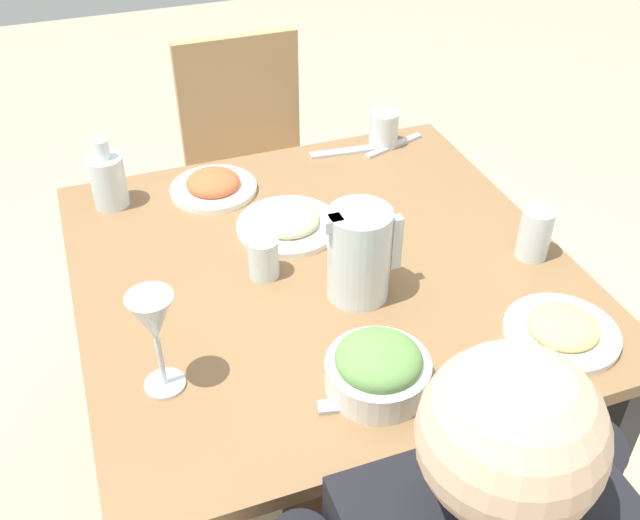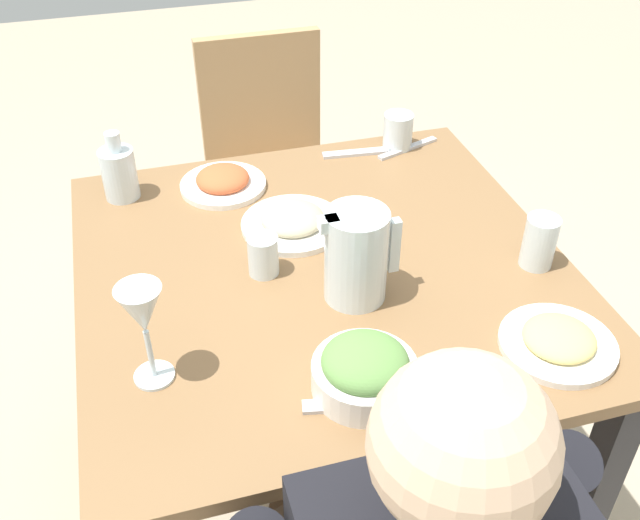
% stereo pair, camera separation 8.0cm
% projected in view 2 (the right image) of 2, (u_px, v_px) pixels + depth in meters
% --- Properties ---
extents(ground_plane, '(8.00, 8.00, 0.00)m').
position_uv_depth(ground_plane, '(323.00, 486.00, 1.94)').
color(ground_plane, tan).
extents(dining_table, '(0.99, 0.99, 0.75)m').
position_uv_depth(dining_table, '(323.00, 307.00, 1.56)').
color(dining_table, olive).
rests_on(dining_table, ground_plane).
extents(chair_far, '(0.40, 0.40, 0.90)m').
position_uv_depth(chair_far, '(270.00, 164.00, 2.29)').
color(chair_far, tan).
rests_on(chair_far, ground_plane).
extents(water_pitcher, '(0.16, 0.12, 0.19)m').
position_uv_depth(water_pitcher, '(356.00, 255.00, 1.35)').
color(water_pitcher, silver).
rests_on(water_pitcher, dining_table).
extents(salad_bowl, '(0.18, 0.18, 0.09)m').
position_uv_depth(salad_bowl, '(365.00, 371.00, 1.19)').
color(salad_bowl, white).
rests_on(salad_bowl, dining_table).
extents(plate_rice_curry, '(0.20, 0.20, 0.05)m').
position_uv_depth(plate_rice_curry, '(223.00, 181.00, 1.71)').
color(plate_rice_curry, white).
rests_on(plate_rice_curry, dining_table).
extents(plate_beans, '(0.23, 0.23, 0.05)m').
position_uv_depth(plate_beans, '(293.00, 221.00, 1.58)').
color(plate_beans, white).
rests_on(plate_beans, dining_table).
extents(plate_fries, '(0.21, 0.21, 0.04)m').
position_uv_depth(plate_fries, '(558.00, 341.00, 1.29)').
color(plate_fries, white).
rests_on(plate_fries, dining_table).
extents(water_glass_near_left, '(0.06, 0.06, 0.09)m').
position_uv_depth(water_glass_near_left, '(263.00, 255.00, 1.44)').
color(water_glass_near_left, silver).
rests_on(water_glass_near_left, dining_table).
extents(water_glass_center, '(0.07, 0.07, 0.11)m').
position_uv_depth(water_glass_center, '(539.00, 242.00, 1.46)').
color(water_glass_center, silver).
rests_on(water_glass_center, dining_table).
extents(water_glass_far_left, '(0.08, 0.08, 0.09)m').
position_uv_depth(water_glass_far_left, '(398.00, 131.00, 1.86)').
color(water_glass_far_left, silver).
rests_on(water_glass_far_left, dining_table).
extents(wine_glass, '(0.08, 0.08, 0.20)m').
position_uv_depth(wine_glass, '(142.00, 315.00, 1.15)').
color(wine_glass, silver).
rests_on(wine_glass, dining_table).
extents(oil_carafe, '(0.08, 0.08, 0.16)m').
position_uv_depth(oil_carafe, '(120.00, 175.00, 1.66)').
color(oil_carafe, silver).
rests_on(oil_carafe, dining_table).
extents(fork_near, '(0.17, 0.04, 0.01)m').
position_uv_depth(fork_near, '(356.00, 153.00, 1.85)').
color(fork_near, silver).
rests_on(fork_near, dining_table).
extents(knife_near, '(0.18, 0.08, 0.01)m').
position_uv_depth(knife_near, '(408.00, 148.00, 1.87)').
color(knife_near, silver).
rests_on(knife_near, dining_table).
extents(fork_far, '(0.17, 0.06, 0.01)m').
position_uv_depth(fork_far, '(354.00, 405.00, 1.18)').
color(fork_far, silver).
rests_on(fork_far, dining_table).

